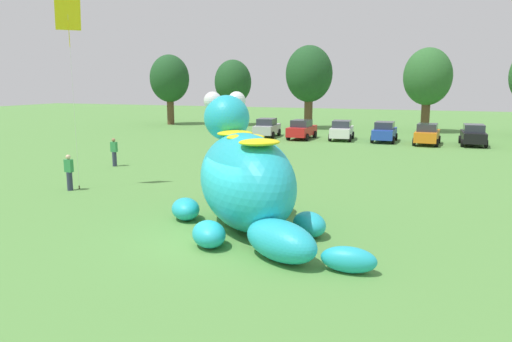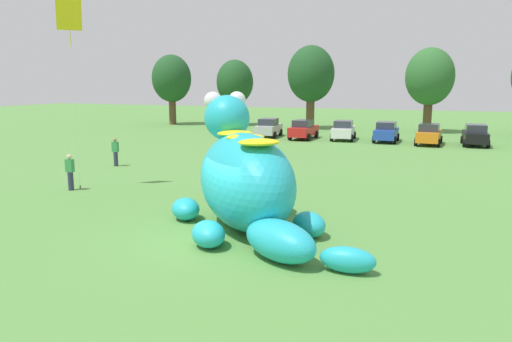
# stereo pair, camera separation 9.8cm
# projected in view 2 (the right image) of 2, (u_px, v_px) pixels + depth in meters

# --- Properties ---
(ground_plane) EXTENTS (160.00, 160.00, 0.00)m
(ground_plane) POSITION_uv_depth(u_px,v_px,m) (210.00, 239.00, 15.95)
(ground_plane) COLOR #568E42
(giant_inflatable_creature) EXTENTS (8.20, 7.19, 4.69)m
(giant_inflatable_creature) POSITION_uv_depth(u_px,v_px,m) (246.00, 180.00, 16.96)
(giant_inflatable_creature) COLOR #23B2C6
(giant_inflatable_creature) RESTS_ON ground
(car_silver) EXTENTS (2.22, 4.24, 1.72)m
(car_silver) POSITION_uv_depth(u_px,v_px,m) (269.00, 128.00, 45.44)
(car_silver) COLOR #B7BABF
(car_silver) RESTS_ON ground
(car_red) EXTENTS (2.02, 4.14, 1.72)m
(car_red) POSITION_uv_depth(u_px,v_px,m) (303.00, 129.00, 43.73)
(car_red) COLOR red
(car_red) RESTS_ON ground
(car_white) EXTENTS (2.20, 4.23, 1.72)m
(car_white) POSITION_uv_depth(u_px,v_px,m) (343.00, 130.00, 43.02)
(car_white) COLOR white
(car_white) RESTS_ON ground
(car_blue) EXTENTS (1.95, 4.10, 1.72)m
(car_blue) POSITION_uv_depth(u_px,v_px,m) (386.00, 132.00, 41.65)
(car_blue) COLOR #2347B7
(car_blue) RESTS_ON ground
(car_orange) EXTENTS (2.10, 4.18, 1.72)m
(car_orange) POSITION_uv_depth(u_px,v_px,m) (429.00, 134.00, 39.74)
(car_orange) COLOR orange
(car_orange) RESTS_ON ground
(car_black) EXTENTS (2.06, 4.16, 1.72)m
(car_black) POSITION_uv_depth(u_px,v_px,m) (475.00, 135.00, 39.14)
(car_black) COLOR black
(car_black) RESTS_ON ground
(tree_far_left) EXTENTS (4.64, 4.64, 8.24)m
(tree_far_left) POSITION_uv_depth(u_px,v_px,m) (172.00, 79.00, 58.07)
(tree_far_left) COLOR brown
(tree_far_left) RESTS_ON ground
(tree_left) EXTENTS (4.28, 4.28, 7.60)m
(tree_left) POSITION_uv_depth(u_px,v_px,m) (235.00, 83.00, 57.02)
(tree_left) COLOR brown
(tree_left) RESTS_ON ground
(tree_mid_left) EXTENTS (5.02, 5.02, 8.92)m
(tree_mid_left) POSITION_uv_depth(u_px,v_px,m) (311.00, 74.00, 52.59)
(tree_mid_left) COLOR brown
(tree_mid_left) RESTS_ON ground
(tree_centre_left) EXTENTS (4.74, 4.74, 8.42)m
(tree_centre_left) POSITION_uv_depth(u_px,v_px,m) (430.00, 77.00, 48.72)
(tree_centre_left) COLOR brown
(tree_centre_left) RESTS_ON ground
(spectator_mid_field) EXTENTS (0.38, 0.26, 1.71)m
(spectator_mid_field) POSITION_uv_depth(u_px,v_px,m) (249.00, 149.00, 30.84)
(spectator_mid_field) COLOR #726656
(spectator_mid_field) RESTS_ON ground
(spectator_by_cars) EXTENTS (0.38, 0.26, 1.71)m
(spectator_by_cars) POSITION_uv_depth(u_px,v_px,m) (70.00, 172.00, 23.03)
(spectator_by_cars) COLOR #2D334C
(spectator_by_cars) RESTS_ON ground
(spectator_wandering) EXTENTS (0.38, 0.26, 1.71)m
(spectator_wandering) POSITION_uv_depth(u_px,v_px,m) (115.00, 152.00, 29.66)
(spectator_wandering) COLOR #2D334C
(spectator_wandering) RESTS_ON ground
(spectator_far_side) EXTENTS (0.38, 0.26, 1.71)m
(spectator_far_side) POSITION_uv_depth(u_px,v_px,m) (217.00, 182.00, 20.87)
(spectator_far_side) COLOR black
(spectator_far_side) RESTS_ON ground
(tethered_flying_kite) EXTENTS (1.13, 1.13, 8.82)m
(tethered_flying_kite) POSITION_uv_depth(u_px,v_px,m) (69.00, 17.00, 22.09)
(tethered_flying_kite) COLOR brown
(tethered_flying_kite) RESTS_ON ground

